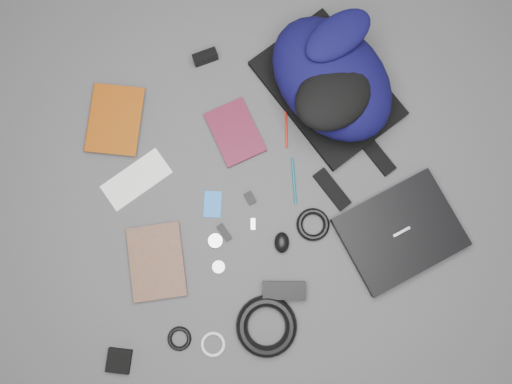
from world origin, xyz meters
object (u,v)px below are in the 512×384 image
object	(u,v)px
comic_book	(130,266)
mouse	(282,243)
dvd_case	(235,132)
pouch	(119,361)
backpack	(332,79)
compact_camera	(205,57)
power_brick	(284,290)
laptop	(400,232)
textbook_red	(89,117)

from	to	relation	value
comic_book	mouse	bearing A→B (deg)	0.55
comic_book	dvd_case	bearing A→B (deg)	44.60
pouch	backpack	bearing A→B (deg)	36.25
backpack	compact_camera	size ratio (longest dim) A/B	6.10
backpack	dvd_case	distance (m)	0.38
power_brick	pouch	xyz separation A→B (m)	(-0.60, -0.06, -0.01)
laptop	backpack	bearing A→B (deg)	87.11
backpack	dvd_case	xyz separation A→B (m)	(-0.36, -0.06, -0.10)
power_brick	dvd_case	bearing A→B (deg)	107.72
power_brick	compact_camera	bearing A→B (deg)	109.23
laptop	pouch	xyz separation A→B (m)	(-1.03, -0.14, -0.01)
backpack	pouch	distance (m)	1.19
comic_book	compact_camera	bearing A→B (deg)	63.40
textbook_red	comic_book	world-z (taller)	textbook_red
dvd_case	compact_camera	size ratio (longest dim) A/B	2.41
backpack	compact_camera	distance (m)	0.46
pouch	laptop	bearing A→B (deg)	7.64
laptop	compact_camera	bearing A→B (deg)	109.41
dvd_case	power_brick	bearing A→B (deg)	-97.72
laptop	textbook_red	size ratio (longest dim) A/B	1.53
comic_book	dvd_case	size ratio (longest dim) A/B	1.19
laptop	pouch	bearing A→B (deg)	176.44
laptop	power_brick	bearing A→B (deg)	178.50
backpack	pouch	xyz separation A→B (m)	(-0.95, -0.70, -0.10)
textbook_red	dvd_case	distance (m)	0.52
pouch	textbook_red	bearing A→B (deg)	82.72
compact_camera	power_brick	world-z (taller)	compact_camera
comic_book	mouse	size ratio (longest dim) A/B	3.52
comic_book	dvd_case	world-z (taller)	comic_book
laptop	power_brick	distance (m)	0.45
laptop	power_brick	world-z (taller)	laptop
compact_camera	dvd_case	bearing A→B (deg)	-89.22
backpack	power_brick	bearing A→B (deg)	-139.96
compact_camera	pouch	bearing A→B (deg)	-125.39
comic_book	compact_camera	size ratio (longest dim) A/B	2.86
textbook_red	comic_book	bearing A→B (deg)	-66.82
comic_book	pouch	xyz separation A→B (m)	(-0.11, -0.29, 0.00)
backpack	pouch	bearing A→B (deg)	-164.33
comic_book	dvd_case	distance (m)	0.59
compact_camera	mouse	world-z (taller)	compact_camera
backpack	compact_camera	bearing A→B (deg)	128.30
comic_book	compact_camera	xyz separation A→B (m)	(0.45, 0.64, 0.01)
compact_camera	mouse	distance (m)	0.72
dvd_case	pouch	xyz separation A→B (m)	(-0.59, -0.64, 0.00)
dvd_case	pouch	bearing A→B (deg)	-140.91
laptop	dvd_case	distance (m)	0.67
dvd_case	power_brick	world-z (taller)	power_brick
laptop	comic_book	world-z (taller)	laptop
textbook_red	compact_camera	world-z (taller)	compact_camera
mouse	pouch	distance (m)	0.67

